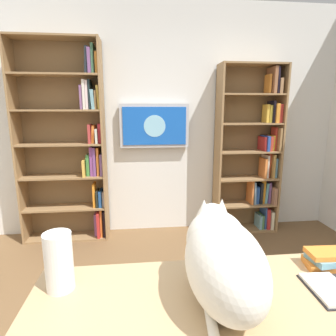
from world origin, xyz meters
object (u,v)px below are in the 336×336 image
object	(u,v)px
bookshelf_left	(255,154)
wall_mounted_tv	(154,126)
desk_book_stack	(327,259)
cat	(221,257)
bookshelf_right	(72,144)
paper_towel_roll	(59,262)
coffee_mug	(245,264)

from	to	relation	value
bookshelf_left	wall_mounted_tv	distance (m)	1.26
bookshelf_left	desk_book_stack	world-z (taller)	bookshelf_left
cat	desk_book_stack	distance (m)	0.59
wall_mounted_tv	bookshelf_left	bearing A→B (deg)	175.97
desk_book_stack	bookshelf_right	bearing A→B (deg)	-53.16
bookshelf_right	wall_mounted_tv	bearing A→B (deg)	-175.20
bookshelf_right	desk_book_stack	world-z (taller)	bookshelf_right
paper_towel_roll	coffee_mug	bearing A→B (deg)	-178.88
cat	coffee_mug	bearing A→B (deg)	-137.44
bookshelf_left	wall_mounted_tv	world-z (taller)	bookshelf_left
wall_mounted_tv	desk_book_stack	size ratio (longest dim) A/B	3.97
wall_mounted_tv	desk_book_stack	distance (m)	2.35
bookshelf_right	paper_towel_roll	bearing A→B (deg)	100.95
coffee_mug	wall_mounted_tv	bearing A→B (deg)	-83.38
wall_mounted_tv	cat	bearing A→B (deg)	92.54
paper_towel_roll	cat	bearing A→B (deg)	168.69
bookshelf_right	coffee_mug	xyz separation A→B (m)	(-1.20, 2.14, -0.28)
cat	bookshelf_left	bearing A→B (deg)	-115.88
wall_mounted_tv	desk_book_stack	world-z (taller)	wall_mounted_tv
cat	coffee_mug	xyz separation A→B (m)	(-0.15, -0.14, -0.13)
bookshelf_right	cat	size ratio (longest dim) A/B	3.48
wall_mounted_tv	bookshelf_right	bearing A→B (deg)	4.80
bookshelf_right	cat	distance (m)	2.51
wall_mounted_tv	paper_towel_roll	size ratio (longest dim) A/B	3.34
desk_book_stack	coffee_mug	bearing A→B (deg)	1.82
bookshelf_right	cat	bearing A→B (deg)	114.58
bookshelf_right	bookshelf_left	bearing A→B (deg)	179.83
bookshelf_right	wall_mounted_tv	size ratio (longest dim) A/B	2.76
bookshelf_right	coffee_mug	bearing A→B (deg)	119.19
bookshelf_right	wall_mounted_tv	distance (m)	0.96
cat	coffee_mug	size ratio (longest dim) A/B	6.67
coffee_mug	desk_book_stack	size ratio (longest dim) A/B	0.47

